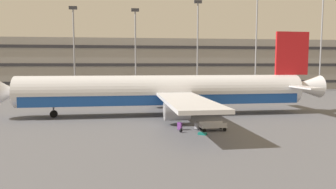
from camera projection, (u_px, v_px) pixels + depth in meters
name	position (u px, v px, depth m)	size (l,w,h in m)	color
ground_plane	(198.00, 112.00, 42.21)	(600.00, 600.00, 0.00)	#5B5B60
terminal_structure	(164.00, 65.00, 87.00)	(131.86, 20.29, 13.24)	gray
airliner	(167.00, 92.00, 39.81)	(42.91, 34.67, 11.03)	silver
light_mast_left	(74.00, 43.00, 69.86)	(1.80, 0.50, 19.80)	gray
light_mast_center_left	(135.00, 44.00, 71.43)	(1.80, 0.50, 19.59)	gray
light_mast_center_right	(198.00, 40.00, 72.97)	(1.80, 0.50, 21.79)	gray
light_mast_right	(257.00, 30.00, 74.37)	(1.80, 0.50, 26.59)	gray
light_mast_far_right	(322.00, 33.00, 76.31)	(1.80, 0.50, 25.67)	gray
suitcase_teal	(202.00, 134.00, 28.65)	(0.91, 0.81, 0.21)	#147266
suitcase_purple	(180.00, 126.00, 30.70)	(0.50, 0.50, 0.93)	#72388C
suitcase_red	(197.00, 126.00, 30.79)	(0.41, 0.49, 0.83)	gray
backpack_laid_flat	(181.00, 130.00, 29.61)	(0.37, 0.41, 0.49)	black
baggage_cart	(213.00, 126.00, 30.46)	(3.34, 1.46, 0.82)	#B7B7BC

